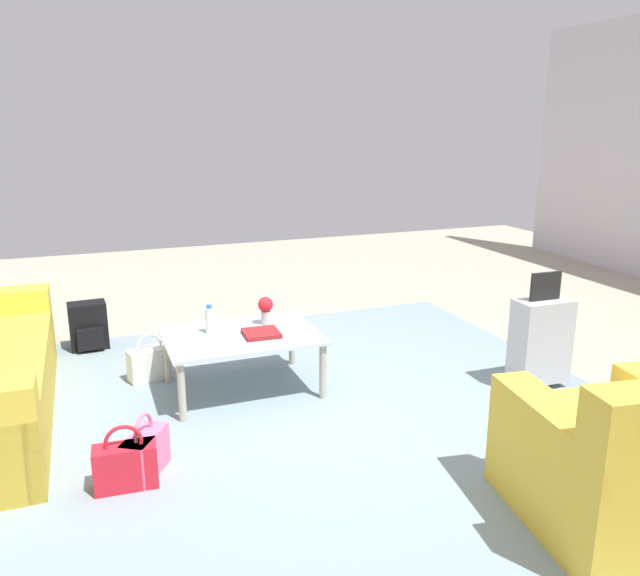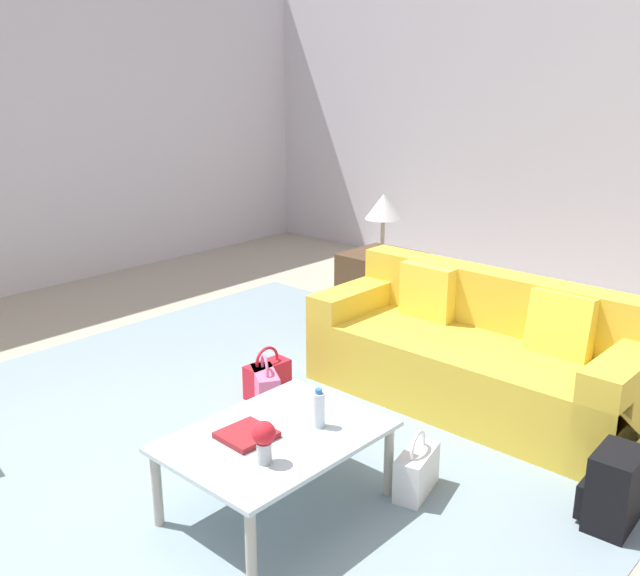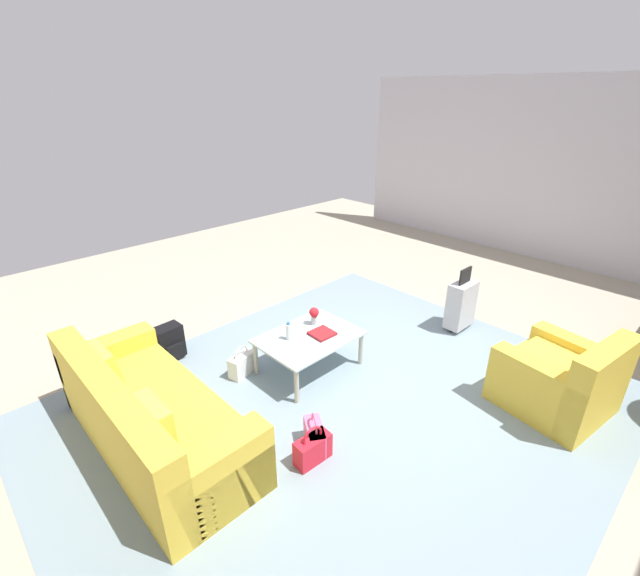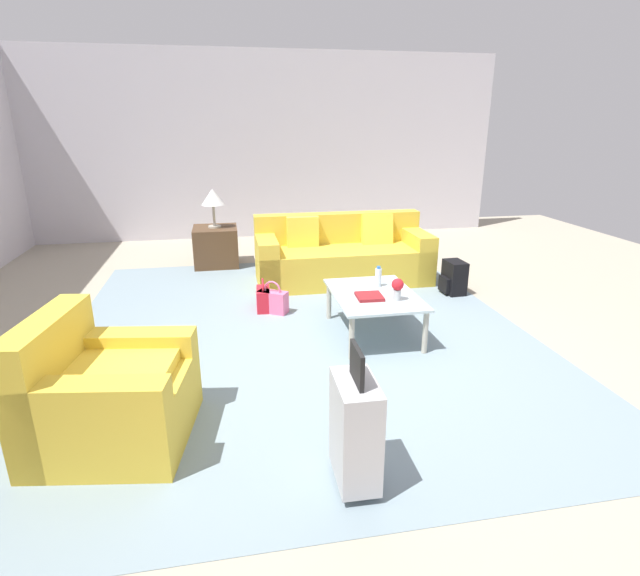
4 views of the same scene
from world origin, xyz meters
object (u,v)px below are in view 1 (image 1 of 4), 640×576
object	(u,v)px
backpack_black	(89,327)
armchair	(630,471)
handbag_pink	(145,453)
suitcase_silver	(540,339)
flower_vase	(266,308)
handbag_red	(126,465)
handbag_white	(151,363)
water_bottle	(210,320)
coffee_table_book	(261,333)
coffee_table	(242,340)

from	to	relation	value
backpack_black	armchair	bearing A→B (deg)	123.51
handbag_pink	suitcase_silver	bearing A→B (deg)	-175.99
suitcase_silver	handbag_pink	distance (m)	2.78
flower_vase	handbag_red	bearing A→B (deg)	46.04
handbag_white	backpack_black	world-z (taller)	backpack_black
water_bottle	suitcase_silver	world-z (taller)	suitcase_silver
flower_vase	backpack_black	world-z (taller)	flower_vase
coffee_table_book	handbag_white	distance (m)	0.93
armchair	coffee_table	distance (m)	2.52
armchair	water_bottle	bearing A→B (deg)	-56.70
coffee_table	suitcase_silver	bearing A→B (deg)	160.71
armchair	coffee_table	world-z (taller)	armchair
armchair	water_bottle	size ratio (longest dim) A/B	5.09
coffee_table	flower_vase	xyz separation A→B (m)	(-0.22, -0.15, 0.17)
handbag_pink	handbag_white	bearing A→B (deg)	-97.48
suitcase_silver	handbag_red	world-z (taller)	suitcase_silver
coffee_table_book	suitcase_silver	bearing A→B (deg)	164.28
armchair	handbag_white	xyz separation A→B (m)	(1.88, -2.60, -0.17)
suitcase_silver	handbag_white	world-z (taller)	suitcase_silver
coffee_table_book	backpack_black	xyz separation A→B (m)	(1.12, -1.37, -0.25)
coffee_table	handbag_pink	size ratio (longest dim) A/B	2.96
water_bottle	coffee_table	bearing A→B (deg)	153.43
handbag_red	armchair	bearing A→B (deg)	151.37
water_bottle	backpack_black	world-z (taller)	water_bottle
coffee_table	water_bottle	size ratio (longest dim) A/B	5.20
handbag_white	water_bottle	bearing A→B (deg)	139.54
handbag_white	handbag_red	bearing A→B (deg)	78.71
coffee_table	armchair	bearing A→B (deg)	120.75
armchair	handbag_red	world-z (taller)	armchair
handbag_white	handbag_red	distance (m)	1.45
handbag_white	backpack_black	xyz separation A→B (m)	(0.41, -0.86, 0.06)
armchair	handbag_pink	world-z (taller)	armchair
water_bottle	handbag_pink	size ratio (longest dim) A/B	0.57
water_bottle	backpack_black	bearing A→B (deg)	-56.10
flower_vase	suitcase_silver	size ratio (longest dim) A/B	0.24
suitcase_silver	handbag_pink	xyz separation A→B (m)	(2.77, 0.19, -0.23)
handbag_pink	coffee_table_book	bearing A→B (deg)	-137.44
flower_vase	handbag_red	xyz separation A→B (m)	(1.10, 1.14, -0.42)
water_bottle	handbag_red	size ratio (longest dim) A/B	0.57
armchair	handbag_red	bearing A→B (deg)	-28.63
handbag_pink	coffee_table	bearing A→B (deg)	-130.61
coffee_table	flower_vase	world-z (taller)	flower_vase
coffee_table	handbag_pink	xyz separation A→B (m)	(0.77, 0.89, -0.25)
flower_vase	suitcase_silver	bearing A→B (deg)	154.47
flower_vase	coffee_table_book	bearing A→B (deg)	66.50
water_bottle	handbag_white	size ratio (longest dim) A/B	0.57
coffee_table	backpack_black	xyz separation A→B (m)	(1.00, -1.29, -0.18)
suitcase_silver	backpack_black	distance (m)	3.60
coffee_table	flower_vase	distance (m)	0.32
coffee_table_book	backpack_black	world-z (taller)	coffee_table_book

